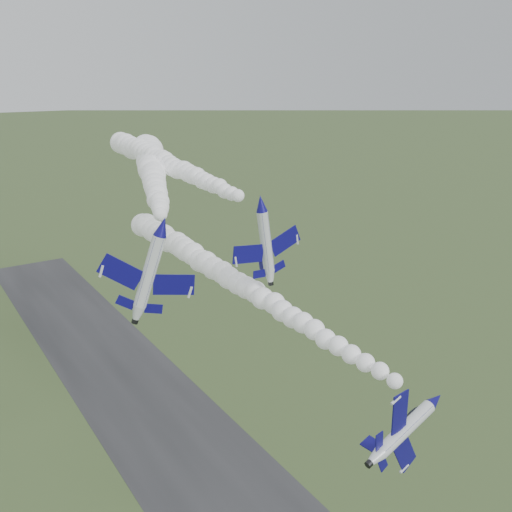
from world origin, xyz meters
The scene contains 7 objects.
runway centered at (0.00, 30.00, 0.02)m, with size 24.00×260.00×0.04m, color #29292C.
jet_lead centered at (7.11, -10.27, 32.20)m, with size 3.49×11.89×9.48m.
smoke_trail_jet_lead centered at (5.12, 26.85, 34.29)m, with size 4.52×68.21×4.52m, color white, non-canonical shape.
jet_pair_left centered at (-10.27, 17.16, 47.14)m, with size 11.14×13.45×4.54m.
smoke_trail_jet_pair_left centered at (2.56, 49.80, 47.82)m, with size 5.91×63.66×5.91m, color white, non-canonical shape.
jet_pair_right centered at (4.56, 18.47, 47.85)m, with size 10.77×13.12×3.45m.
smoke_trail_jet_pair_right centered at (5.82, 50.63, 48.95)m, with size 4.59×57.22×4.59m, color white, non-canonical shape.
Camera 1 is at (-36.43, -43.04, 64.46)m, focal length 40.00 mm.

